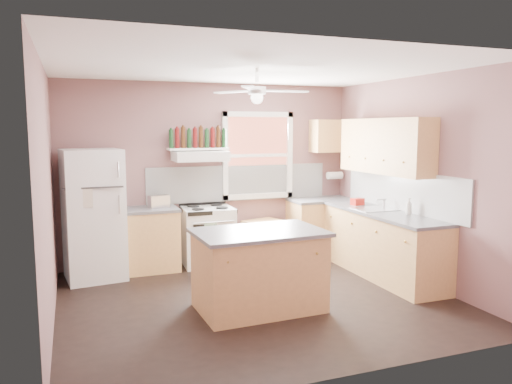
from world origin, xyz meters
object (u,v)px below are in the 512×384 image
object	(u,v)px
cart	(262,240)
toaster	(159,201)
stove	(208,236)
island	(259,272)
refrigerator	(93,215)

from	to	relation	value
cart	toaster	bearing A→B (deg)	164.60
toaster	stove	xyz separation A→B (m)	(0.72, 0.01, -0.56)
stove	cart	world-z (taller)	stove
toaster	cart	bearing A→B (deg)	-10.97
stove	island	size ratio (longest dim) A/B	0.64
stove	island	world-z (taller)	same
toaster	cart	xyz separation A→B (m)	(1.61, 0.06, -0.71)
refrigerator	toaster	xyz separation A→B (m)	(0.90, 0.13, 0.11)
refrigerator	island	size ratio (longest dim) A/B	1.31
refrigerator	island	bearing A→B (deg)	-54.93
toaster	stove	bearing A→B (deg)	-12.35
toaster	stove	size ratio (longest dim) A/B	0.33
refrigerator	toaster	size ratio (longest dim) A/B	6.25
refrigerator	stove	bearing A→B (deg)	-1.82
stove	cart	size ratio (longest dim) A/B	1.52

